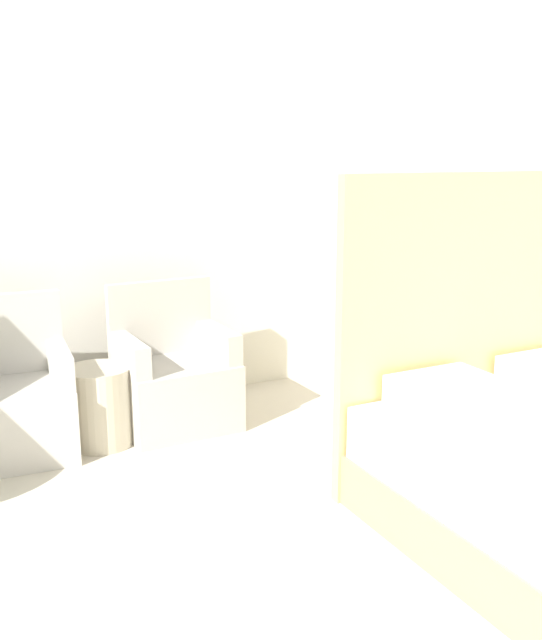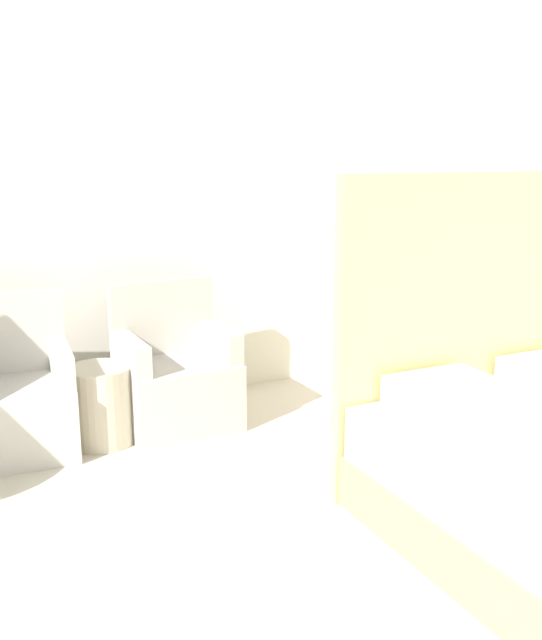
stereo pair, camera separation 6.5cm
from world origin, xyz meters
name	(u,v)px [view 2 (the right image)]	position (x,y,z in m)	size (l,w,h in m)	color
wall_back	(113,190)	(0.00, 3.97, 1.45)	(10.00, 0.06, 2.90)	silver
armchair_near_window_left	(11,406)	(-0.78, 3.41, 0.28)	(0.72, 0.62, 0.90)	#B7B2A8
armchair_near_window_right	(176,382)	(0.20, 3.41, 0.28)	(0.70, 0.59, 0.90)	#B7B2A8
side_table	(101,405)	(-0.29, 3.34, 0.23)	(0.38, 0.38, 0.47)	#B7AD93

